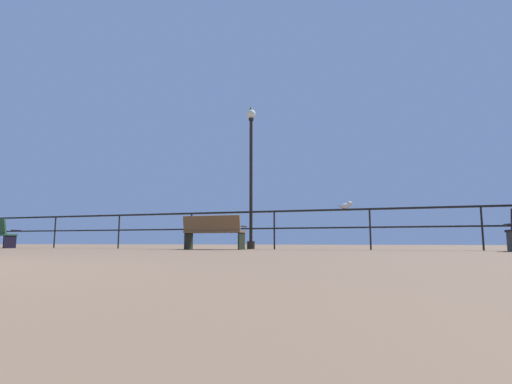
# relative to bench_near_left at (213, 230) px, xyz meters

# --- Properties ---
(pier_railing) EXTENTS (22.67, 0.05, 1.06)m
(pier_railing) POSITION_rel_bench_near_left_xyz_m (0.18, 0.83, 0.29)
(pier_railing) COLOR black
(pier_railing) RESTS_ON ground_plane
(bench_near_left) EXTENTS (1.61, 0.65, 0.89)m
(bench_near_left) POSITION_rel_bench_near_left_xyz_m (0.00, 0.00, 0.00)
(bench_near_left) COLOR brown
(bench_near_left) RESTS_ON ground_plane
(lamppost_center) EXTENTS (0.27, 0.27, 4.20)m
(lamppost_center) POSITION_rel_bench_near_left_xyz_m (0.68, 1.10, 1.85)
(lamppost_center) COLOR black
(lamppost_center) RESTS_ON ground_plane
(seagull_on_rail) EXTENTS (0.40, 0.20, 0.19)m
(seagull_on_rail) POSITION_rel_bench_near_left_xyz_m (3.37, 0.83, 0.64)
(seagull_on_rail) COLOR silver
(seagull_on_rail) RESTS_ON pier_railing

